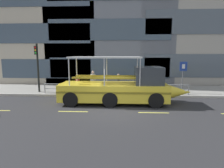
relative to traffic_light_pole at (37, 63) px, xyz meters
The scene contains 12 objects.
ground_plane 8.20m from the traffic_light_pole, 31.09° to the right, with size 120.00×120.00×0.00m, color #2B2B2D.
sidewalk 7.30m from the traffic_light_pole, 13.53° to the left, with size 32.00×4.80×0.18m, color gray.
curb_edge 7.18m from the traffic_light_pole, ahead, with size 32.00×0.18×0.18m, color #B2ADA3.
lane_centreline 8.72m from the traffic_light_pole, 36.88° to the right, with size 25.80×0.12×0.01m.
curb_guardrail 6.95m from the traffic_light_pole, ahead, with size 11.90×0.09×0.83m.
traffic_light_pole is the anchor object (origin of this frame).
parking_sign 12.28m from the traffic_light_pole, ahead, with size 0.60×0.12×2.62m.
duck_tour_boat 7.85m from the traffic_light_pole, 21.59° to the right, with size 9.18×2.51×3.25m.
pedestrian_near_bow 9.80m from the traffic_light_pole, ahead, with size 0.22×0.47×1.63m.
pedestrian_mid_left 7.05m from the traffic_light_pole, ahead, with size 0.22×0.46×1.60m.
pedestrian_mid_right 4.90m from the traffic_light_pole, 11.62° to the left, with size 0.47×0.32×1.77m.
pedestrian_near_stern 3.67m from the traffic_light_pole, ahead, with size 0.40×0.26×1.51m.
Camera 1 is at (0.48, -11.97, 3.42)m, focal length 30.69 mm.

